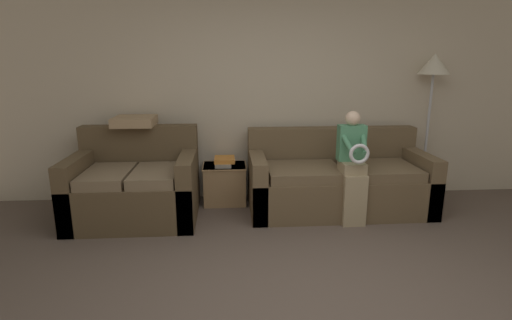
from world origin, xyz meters
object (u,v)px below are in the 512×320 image
Objects in this scene: couch_side at (136,187)px; book_stack at (224,161)px; floor_lamp at (433,74)px; throw_pillow at (135,121)px; side_shelf at (225,183)px; child_left_seated at (353,163)px; couch_main at (337,181)px.

couch_side is 4.26× the size of book_stack.
throw_pillow is (-3.48, -0.11, -0.51)m from floor_lamp.
side_shelf is 1.15× the size of throw_pillow.
floor_lamp reaches higher than side_shelf.
side_shelf is (-1.34, 0.68, -0.40)m from child_left_seated.
couch_side is 2.91× the size of throw_pillow.
floor_lamp is at bearing 32.44° from child_left_seated.
couch_side is 2.33m from child_left_seated.
floor_lamp is at bearing 15.64° from couch_main.
floor_lamp is (1.15, 0.73, 0.88)m from child_left_seated.
couch_side is at bearing -176.93° from couch_main.
couch_main is 6.58× the size of book_stack.
child_left_seated is at bearing -27.00° from side_shelf.
throw_pillow is at bearing 174.34° from couch_main.
child_left_seated is 2.45m from throw_pillow.
throw_pillow reaches higher than couch_side.
throw_pillow is (-2.29, 0.23, 0.69)m from couch_main.
couch_main is at bearing -5.66° from throw_pillow.
book_stack is at bearing 22.74° from couch_side.
floor_lamp is at bearing 7.51° from couch_side.
throw_pillow is (-0.04, 0.35, 0.67)m from couch_side.
side_shelf is 1.26m from throw_pillow.
couch_main is 0.51m from child_left_seated.
couch_main reaches higher than side_shelf.
couch_side is at bearing 173.20° from child_left_seated.
book_stack is at bearing -178.77° from floor_lamp.
book_stack reaches higher than side_shelf.
floor_lamp is at bearing 1.05° from side_shelf.
couch_side is 1.11× the size of child_left_seated.
book_stack is 0.68× the size of throw_pillow.
couch_side reaches higher than side_shelf.
couch_side is at bearing -172.49° from floor_lamp.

